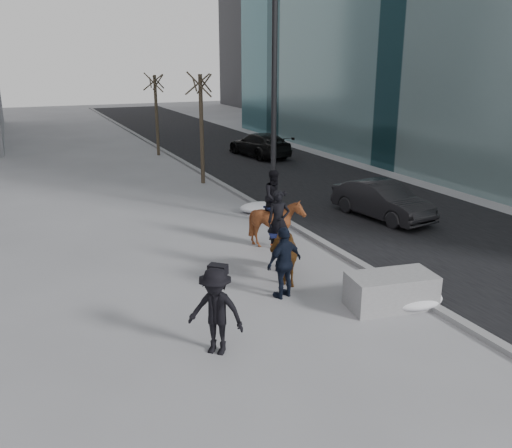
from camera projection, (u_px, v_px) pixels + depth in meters
name	position (u px, v px, depth m)	size (l,w,h in m)	color
ground	(276.00, 297.00, 13.08)	(120.00, 120.00, 0.00)	gray
road	(318.00, 185.00, 24.54)	(8.00, 90.00, 0.01)	black
curb	(236.00, 193.00, 22.97)	(0.25, 90.00, 0.12)	gray
planter	(391.00, 291.00, 12.45)	(1.98, 0.99, 0.79)	gray
car_near	(382.00, 200.00, 19.34)	(1.39, 3.99, 1.32)	black
car_far	(260.00, 145.00, 31.59)	(1.94, 4.77, 1.39)	black
tree_near	(201.00, 124.00, 24.22)	(1.20, 1.20, 5.40)	#352C1F
tree_far	(156.00, 111.00, 31.47)	(1.20, 1.20, 5.12)	#392D21
mounted_left	(280.00, 247.00, 13.92)	(1.31, 1.95, 2.32)	#45220D
mounted_right	(276.00, 218.00, 16.18)	(1.32, 1.47, 2.37)	#4C200F
feeder	(284.00, 263.00, 12.83)	(1.11, 0.99, 1.75)	black
camera_crew	(216.00, 311.00, 10.35)	(1.27, 1.25, 1.75)	black
lamppost	(275.00, 75.00, 17.46)	(0.25, 0.91, 9.09)	black
snow_piles	(316.00, 241.00, 16.51)	(1.42, 9.77, 0.36)	silver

